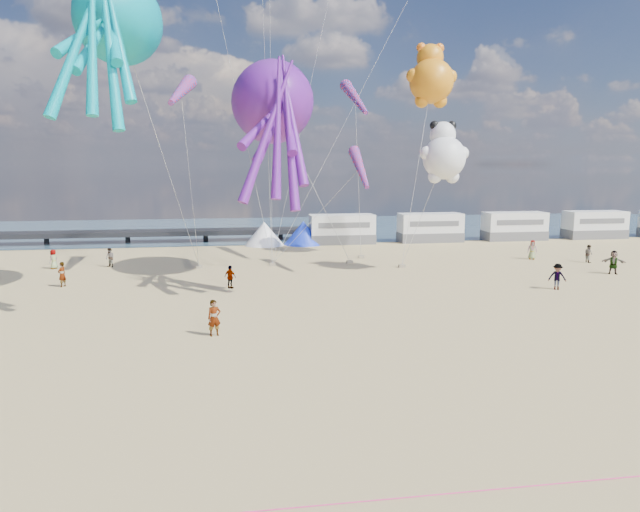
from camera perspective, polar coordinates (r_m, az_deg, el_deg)
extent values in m
plane|color=tan|center=(19.84, 7.36, -14.99)|extent=(120.00, 120.00, 0.00)
plane|color=#345264|center=(73.00, -4.70, 2.77)|extent=(120.00, 120.00, 0.00)
cube|color=black|center=(65.85, -29.04, 1.81)|extent=(60.00, 3.00, 0.50)
cube|color=silver|center=(58.81, 2.20, 2.71)|extent=(6.60, 2.50, 3.00)
cube|color=silver|center=(61.33, 10.96, 2.81)|extent=(6.60, 2.50, 3.00)
cube|color=silver|center=(65.15, 18.86, 2.85)|extent=(6.60, 2.50, 3.00)
cube|color=silver|center=(70.06, 25.77, 2.84)|extent=(6.60, 2.50, 3.00)
cone|color=white|center=(57.86, -5.61, 2.27)|extent=(4.00, 4.00, 2.40)
cone|color=#1933CC|center=(58.22, -1.67, 2.35)|extent=(4.00, 4.00, 2.40)
cylinder|color=#F2338C|center=(15.64, 12.85, -22.15)|extent=(34.00, 0.03, 0.03)
imported|color=tan|center=(27.70, -10.54, -6.10)|extent=(0.74, 0.60, 1.75)
imported|color=#7F6659|center=(49.17, -25.09, -0.29)|extent=(0.59, 0.66, 1.52)
imported|color=#7F6659|center=(52.43, 25.27, 0.22)|extent=(0.51, 0.75, 1.49)
imported|color=#7F6659|center=(40.24, 22.64, -1.92)|extent=(1.03, 0.94, 1.72)
imported|color=#7F6659|center=(37.96, -8.96, -2.09)|extent=(1.13, 1.06, 1.54)
imported|color=#7F6659|center=(47.72, 27.29, -0.56)|extent=(1.11, 0.89, 1.77)
imported|color=#7F6659|center=(41.71, -24.39, -1.68)|extent=(1.16, 1.61, 1.68)
imported|color=#7F6659|center=(52.34, 20.46, 0.60)|extent=(0.71, 0.59, 1.66)
imported|color=#7F6659|center=(48.26, -20.26, -0.15)|extent=(0.89, 0.84, 1.53)
cube|color=gray|center=(45.89, -12.00, -1.07)|extent=(0.50, 0.35, 0.22)
cube|color=gray|center=(47.27, 2.99, -0.58)|extent=(0.50, 0.35, 0.22)
cube|color=gray|center=(45.74, 8.19, -0.99)|extent=(0.50, 0.35, 0.22)
cube|color=gray|center=(49.92, 4.12, -0.07)|extent=(0.50, 0.35, 0.22)
cube|color=gray|center=(46.19, -4.80, -0.83)|extent=(0.50, 0.35, 0.22)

